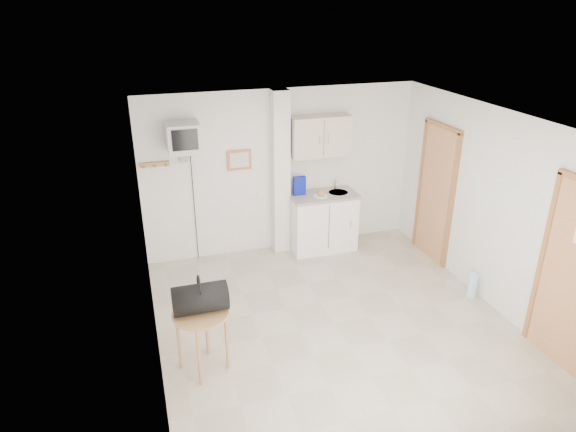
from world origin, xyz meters
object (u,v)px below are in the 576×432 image
object	(u,v)px
duffel_bag	(200,298)
water_bottle	(472,285)
crt_television	(183,139)
round_table	(201,321)

from	to	relation	value
duffel_bag	water_bottle	distance (m)	3.70
water_bottle	crt_television	bearing A→B (deg)	149.90
round_table	water_bottle	distance (m)	3.67
crt_television	water_bottle	distance (m)	4.34
crt_television	water_bottle	world-z (taller)	crt_television
round_table	crt_television	bearing A→B (deg)	85.14
crt_television	duffel_bag	bearing A→B (deg)	-94.68
water_bottle	round_table	bearing A→B (deg)	-174.23
round_table	water_bottle	bearing A→B (deg)	5.77
round_table	duffel_bag	size ratio (longest dim) A/B	1.27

